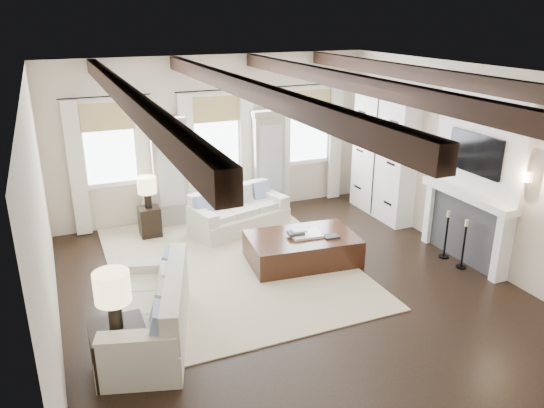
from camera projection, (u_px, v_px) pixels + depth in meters
name	position (u px, v px, depth m)	size (l,w,h in m)	color
ground	(295.00, 295.00, 7.86)	(7.50, 7.50, 0.00)	black
room_shell	(316.00, 153.00, 8.26)	(6.54, 7.54, 3.22)	beige
area_rug	(230.00, 264.00, 8.82)	(3.76, 4.76, 0.02)	#BAB091
sofa_back	(238.00, 214.00, 10.16)	(2.01, 1.30, 0.79)	beige
sofa_left	(153.00, 314.00, 6.71)	(1.50, 2.26, 0.89)	beige
ottoman	(302.00, 249.00, 8.84)	(1.78, 1.11, 0.47)	black
tray	(306.00, 234.00, 8.78)	(0.50, 0.38, 0.04)	white
book_lower	(296.00, 233.00, 8.73)	(0.26, 0.20, 0.04)	#262628
book_upper	(299.00, 231.00, 8.74)	(0.22, 0.17, 0.03)	beige
book_loose	(331.00, 236.00, 8.71)	(0.24, 0.18, 0.03)	#262628
side_table_front	(119.00, 350.00, 6.08)	(0.61, 0.61, 0.61)	black
lamp_front	(112.00, 291.00, 5.81)	(0.40, 0.40, 0.69)	black
side_table_back	(150.00, 222.00, 9.85)	(0.38, 0.38, 0.57)	black
lamp_back	(147.00, 187.00, 9.61)	(0.34, 0.34, 0.59)	black
candlestick_near	(463.00, 248.00, 8.59)	(0.17, 0.17, 0.84)	black
candlestick_far	(446.00, 238.00, 8.96)	(0.17, 0.17, 0.85)	black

